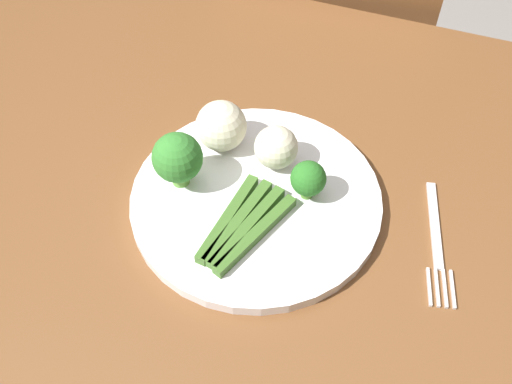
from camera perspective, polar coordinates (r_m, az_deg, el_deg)
name	(u,v)px	position (r m, az deg, el deg)	size (l,w,h in m)	color
dining_table	(182,264)	(0.73, -7.48, -7.28)	(1.30, 0.96, 0.73)	brown
chair	(325,64)	(1.22, 7.02, 12.79)	(0.42, 0.42, 0.87)	brown
plate	(256,199)	(0.65, 0.00, -0.69)	(0.29, 0.29, 0.01)	white
asparagus_bundle	(243,225)	(0.61, -1.37, -3.37)	(0.08, 0.13, 0.01)	#3D6626
broccoli_left	(178,158)	(0.63, -7.98, 3.41)	(0.06, 0.06, 0.07)	#609E3D
broccoli_back	(308,179)	(0.63, 5.33, 1.32)	(0.04, 0.04, 0.05)	#568E33
cauliflower_right	(221,126)	(0.68, -3.56, 6.71)	(0.06, 0.06, 0.06)	beige
cauliflower_back_right	(276,147)	(0.66, 2.05, 4.56)	(0.05, 0.05, 0.05)	beige
fork	(436,243)	(0.65, 17.85, -4.94)	(0.06, 0.16, 0.00)	silver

